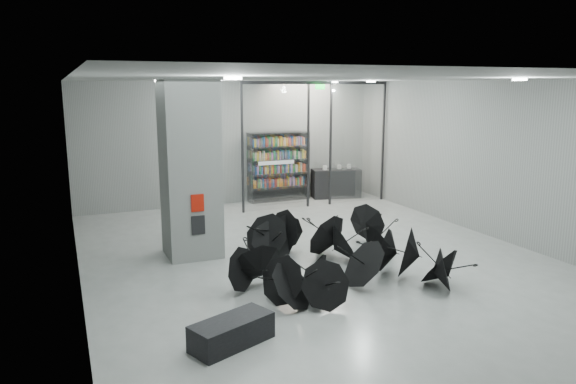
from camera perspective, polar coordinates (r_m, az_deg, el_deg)
name	(u,v)px	position (r m, az deg, el deg)	size (l,w,h in m)	color
room	(330,136)	(11.22, 4.43, 5.97)	(14.00, 14.02, 4.01)	gray
column	(190,170)	(12.35, -10.37, 2.37)	(1.20, 1.20, 4.00)	slate
fire_cabinet	(198,203)	(11.87, -9.59, -1.16)	(0.28, 0.04, 0.38)	#A50A07
info_panel	(198,225)	(11.99, -9.51, -3.49)	(0.30, 0.03, 0.42)	black
exit_sign	(320,87)	(16.99, 3.43, 11.08)	(0.30, 0.06, 0.15)	#0CE533
glass_partition	(317,139)	(17.25, 3.05, 5.64)	(5.06, 0.08, 4.00)	silver
bench	(232,332)	(8.44, -5.99, -14.56)	(1.29, 0.55, 0.41)	black
bookshelf	(279,167)	(18.18, -0.99, 2.72)	(2.12, 0.42, 2.33)	black
shop_counter	(336,183)	(18.85, 5.13, 0.93)	(1.67, 0.67, 1.00)	black
umbrella_cluster	(330,258)	(11.41, 4.44, -6.99)	(5.05, 4.55, 1.31)	black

